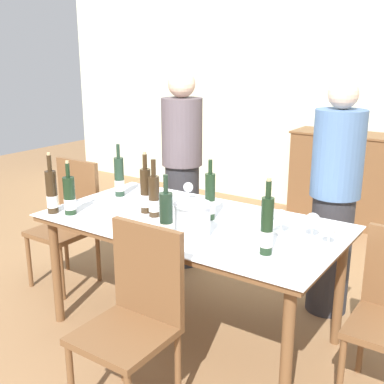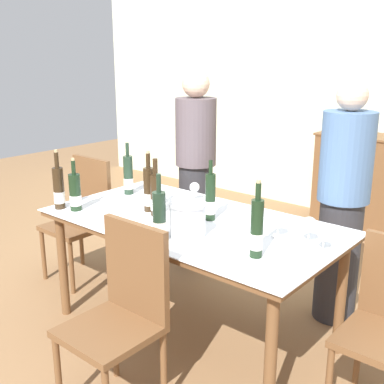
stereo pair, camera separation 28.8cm
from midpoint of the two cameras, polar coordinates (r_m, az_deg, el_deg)
ground_plane at (r=3.27m, az=-2.62°, el=-16.16°), size 12.00×12.00×0.00m
back_wall at (r=5.43m, az=16.56°, el=11.77°), size 8.00×0.10×2.80m
sideboard_cabinet at (r=5.24m, az=16.93°, el=1.41°), size 1.26×0.46×0.97m
dining_table at (r=2.96m, az=-2.80°, el=-4.68°), size 1.82×0.98×0.77m
ice_bucket at (r=2.66m, az=-3.07°, el=-3.23°), size 0.21×0.21×0.19m
wine_bottle_0 at (r=2.56m, az=-6.31°, el=-3.34°), size 0.07×0.07×0.38m
wine_bottle_1 at (r=3.07m, az=-8.20°, el=0.01°), size 0.07×0.07×0.40m
wine_bottle_2 at (r=3.21m, az=-18.79°, el=-0.11°), size 0.07×0.07×0.39m
wine_bottle_3 at (r=2.91m, az=-0.68°, el=-0.74°), size 0.06×0.06×0.37m
wine_bottle_4 at (r=3.47m, az=-10.99°, el=1.62°), size 0.07×0.07×0.37m
wine_bottle_5 at (r=2.99m, az=-7.28°, el=-0.61°), size 0.07×0.07×0.36m
wine_bottle_6 at (r=3.15m, az=-16.88°, el=-0.56°), size 0.08×0.08×0.35m
wine_bottle_7 at (r=2.42m, az=5.50°, el=-4.23°), size 0.07×0.07×0.40m
wine_glass_0 at (r=3.31m, az=-2.94°, el=0.43°), size 0.07×0.07×0.13m
wine_glass_1 at (r=2.72m, az=7.56°, el=-3.09°), size 0.09×0.09×0.14m
wine_glass_2 at (r=2.68m, az=11.14°, el=-3.45°), size 0.08×0.08×0.14m
wine_glass_3 at (r=2.59m, az=12.93°, el=-4.40°), size 0.07×0.07×0.13m
chair_near_front at (r=2.45m, az=-10.19°, el=-13.69°), size 0.42×0.42×0.95m
chair_left_end at (r=3.88m, az=-16.33°, el=-2.73°), size 0.42×0.42×0.96m
person_host at (r=3.96m, az=-3.27°, el=2.51°), size 0.33×0.33×1.63m
person_guest_left at (r=3.30m, az=14.13°, el=-1.12°), size 0.33×0.33×1.60m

